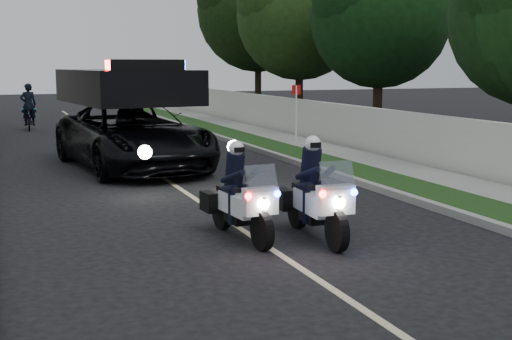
{
  "coord_description": "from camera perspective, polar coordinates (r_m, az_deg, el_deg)",
  "views": [
    {
      "loc": [
        -3.93,
        -8.36,
        2.86
      ],
      "look_at": [
        0.35,
        2.89,
        1.0
      ],
      "focal_mm": 48.51,
      "sensor_mm": 36.0,
      "label": 1
    }
  ],
  "objects": [
    {
      "name": "police_suv",
      "position": [
        19.26,
        -10.04,
        0.11
      ],
      "size": [
        3.81,
        6.85,
        3.17
      ],
      "primitive_type": "imported",
      "rotation": [
        0.0,
        0.0,
        0.12
      ],
      "color": "black",
      "rests_on": "ground"
    },
    {
      "name": "grass_verge",
      "position": [
        20.52,
        4.56,
        0.97
      ],
      "size": [
        1.2,
        60.0,
        0.16
      ],
      "primitive_type": "cube",
      "color": "#193814",
      "rests_on": "ground"
    },
    {
      "name": "lane_marking",
      "position": [
        18.99,
        -8.65,
        0.04
      ],
      "size": [
        0.12,
        50.0,
        0.01
      ],
      "primitive_type": "cube",
      "color": "#BFB78C",
      "rests_on": "ground"
    },
    {
      "name": "property_wall",
      "position": [
        21.52,
        10.13,
        3.02
      ],
      "size": [
        0.22,
        60.0,
        1.5
      ],
      "primitive_type": "cube",
      "color": "beige",
      "rests_on": "ground"
    },
    {
      "name": "police_moto_right",
      "position": [
        11.5,
        4.88,
        -5.65
      ],
      "size": [
        0.79,
        2.03,
        1.7
      ],
      "primitive_type": null,
      "rotation": [
        0.0,
        0.0,
        -0.05
      ],
      "color": "white",
      "rests_on": "ground"
    },
    {
      "name": "sidewalk_right",
      "position": [
        21.11,
        7.75,
        1.13
      ],
      "size": [
        1.4,
        60.0,
        0.16
      ],
      "primitive_type": "cube",
      "color": "gray",
      "rests_on": "ground"
    },
    {
      "name": "tree_right_d",
      "position": [
        32.42,
        3.55,
        3.71
      ],
      "size": [
        6.68,
        6.68,
        9.64
      ],
      "primitive_type": null,
      "rotation": [
        0.0,
        0.0,
        -0.17
      ],
      "color": "#234316",
      "rests_on": "ground"
    },
    {
      "name": "ground",
      "position": [
        9.67,
        4.21,
        -8.44
      ],
      "size": [
        120.0,
        120.0,
        0.0
      ],
      "primitive_type": "plane",
      "color": "black",
      "rests_on": "ground"
    },
    {
      "name": "tree_right_c",
      "position": [
        27.24,
        9.91,
        2.63
      ],
      "size": [
        5.98,
        5.98,
        8.84
      ],
      "primitive_type": null,
      "rotation": [
        0.0,
        0.0,
        -0.14
      ],
      "color": "black",
      "rests_on": "ground"
    },
    {
      "name": "cyclist",
      "position": [
        31.49,
        -18.16,
        3.14
      ],
      "size": [
        0.68,
        0.48,
        1.81
      ],
      "primitive_type": "imported",
      "rotation": [
        0.0,
        0.0,
        3.22
      ],
      "color": "black",
      "rests_on": "ground"
    },
    {
      "name": "police_moto_left",
      "position": [
        11.47,
        -1.32,
        -5.66
      ],
      "size": [
        0.84,
        1.95,
        1.62
      ],
      "primitive_type": null,
      "rotation": [
        0.0,
        0.0,
        0.09
      ],
      "color": "silver",
      "rests_on": "ground"
    },
    {
      "name": "tree_right_e",
      "position": [
        38.55,
        0.17,
        4.53
      ],
      "size": [
        7.49,
        7.49,
        11.04
      ],
      "primitive_type": null,
      "rotation": [
        0.0,
        0.0,
        0.14
      ],
      "color": "black",
      "rests_on": "ground"
    },
    {
      "name": "bicycle",
      "position": [
        31.49,
        -18.16,
        3.14
      ],
      "size": [
        0.71,
        1.86,
        0.96
      ],
      "primitive_type": "imported",
      "rotation": [
        0.0,
        0.0,
        -0.04
      ],
      "color": "black",
      "rests_on": "ground"
    },
    {
      "name": "curb_right",
      "position": [
        20.23,
        2.76,
        0.87
      ],
      "size": [
        0.2,
        60.0,
        0.15
      ],
      "primitive_type": "cube",
      "color": "gray",
      "rests_on": "ground"
    },
    {
      "name": "sign_post",
      "position": [
        24.43,
        3.3,
        2.05
      ],
      "size": [
        0.35,
        0.35,
        2.19
      ],
      "primitive_type": null,
      "rotation": [
        0.0,
        0.0,
        0.01
      ],
      "color": "#A9140C",
      "rests_on": "ground"
    }
  ]
}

